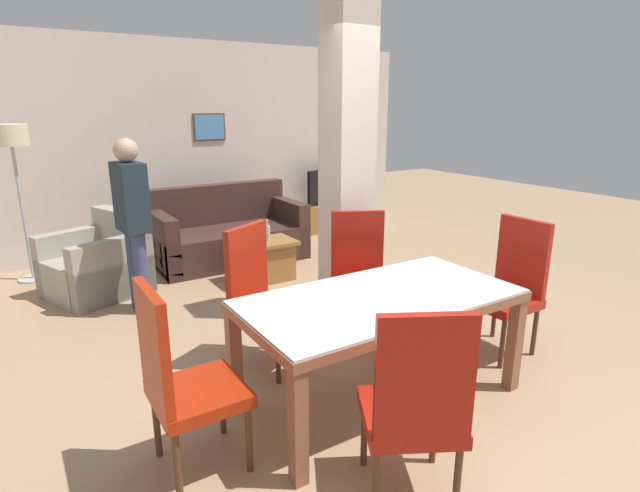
# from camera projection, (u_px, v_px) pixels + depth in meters

# --- Properties ---
(ground_plane) EXTENTS (18.00, 18.00, 0.00)m
(ground_plane) POSITION_uv_depth(u_px,v_px,m) (377.00, 396.00, 3.35)
(ground_plane) COLOR tan
(back_wall) EXTENTS (7.20, 0.09, 2.70)m
(back_wall) POSITION_uv_depth(u_px,v_px,m) (172.00, 147.00, 6.53)
(back_wall) COLOR beige
(back_wall) RESTS_ON ground_plane
(divider_pillar) EXTENTS (0.37, 0.36, 2.70)m
(divider_pillar) POSITION_uv_depth(u_px,v_px,m) (347.00, 168.00, 4.39)
(divider_pillar) COLOR beige
(divider_pillar) RESTS_ON ground_plane
(dining_table) EXTENTS (1.78, 0.91, 0.73)m
(dining_table) POSITION_uv_depth(u_px,v_px,m) (380.00, 316.00, 3.19)
(dining_table) COLOR brown
(dining_table) RESTS_ON ground_plane
(dining_chair_far_left) EXTENTS (0.62, 0.62, 1.05)m
(dining_chair_far_left) POSITION_uv_depth(u_px,v_px,m) (260.00, 293.00, 3.66)
(dining_chair_far_left) COLOR #A11F0E
(dining_chair_far_left) RESTS_ON ground_plane
(dining_chair_head_left) EXTENTS (0.46, 0.46, 1.05)m
(dining_chair_head_left) POSITION_uv_depth(u_px,v_px,m) (180.00, 377.00, 2.54)
(dining_chair_head_left) COLOR #A0220A
(dining_chair_head_left) RESTS_ON ground_plane
(dining_chair_far_right) EXTENTS (0.62, 0.62, 1.05)m
(dining_chair_far_right) POSITION_uv_depth(u_px,v_px,m) (359.00, 273.00, 4.10)
(dining_chair_far_right) COLOR #A41A0F
(dining_chair_far_right) RESTS_ON ground_plane
(dining_chair_near_left) EXTENTS (0.62, 0.62, 1.05)m
(dining_chair_near_left) POSITION_uv_depth(u_px,v_px,m) (416.00, 403.00, 2.31)
(dining_chair_near_left) COLOR #A11A0F
(dining_chair_near_left) RESTS_ON ground_plane
(dining_chair_head_right) EXTENTS (0.46, 0.46, 1.05)m
(dining_chair_head_right) POSITION_uv_depth(u_px,v_px,m) (510.00, 283.00, 3.87)
(dining_chair_head_right) COLOR #9F1E13
(dining_chair_head_right) RESTS_ON ground_plane
(sofa) EXTENTS (1.81, 0.91, 0.92)m
(sofa) POSITION_uv_depth(u_px,v_px,m) (228.00, 236.00, 6.24)
(sofa) COLOR #3E2724
(sofa) RESTS_ON ground_plane
(armchair) EXTENTS (1.08, 1.06, 0.83)m
(armchair) POSITION_uv_depth(u_px,v_px,m) (99.00, 266.00, 5.12)
(armchair) COLOR #A39E8D
(armchair) RESTS_ON ground_plane
(coffee_table) EXTENTS (0.69, 0.46, 0.45)m
(coffee_table) POSITION_uv_depth(u_px,v_px,m) (264.00, 260.00, 5.52)
(coffee_table) COLOR olive
(coffee_table) RESTS_ON ground_plane
(bottle) EXTENTS (0.07, 0.07, 0.23)m
(bottle) POSITION_uv_depth(u_px,v_px,m) (267.00, 232.00, 5.48)
(bottle) COLOR #B2B7BC
(bottle) RESTS_ON coffee_table
(tv_stand) EXTENTS (1.28, 0.40, 0.42)m
(tv_stand) POSITION_uv_depth(u_px,v_px,m) (325.00, 217.00, 7.75)
(tv_stand) COLOR olive
(tv_stand) RESTS_ON ground_plane
(tv_screen) EXTENTS (0.77, 0.33, 0.53)m
(tv_screen) POSITION_uv_depth(u_px,v_px,m) (325.00, 187.00, 7.62)
(tv_screen) COLOR black
(tv_screen) RESTS_ON tv_stand
(floor_lamp) EXTENTS (0.35, 0.35, 1.70)m
(floor_lamp) POSITION_uv_depth(u_px,v_px,m) (12.00, 150.00, 5.21)
(floor_lamp) COLOR #B7B7BC
(floor_lamp) RESTS_ON ground_plane
(standing_person) EXTENTS (0.26, 0.40, 1.61)m
(standing_person) POSITION_uv_depth(u_px,v_px,m) (132.00, 215.00, 4.52)
(standing_person) COLOR #3A4572
(standing_person) RESTS_ON ground_plane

